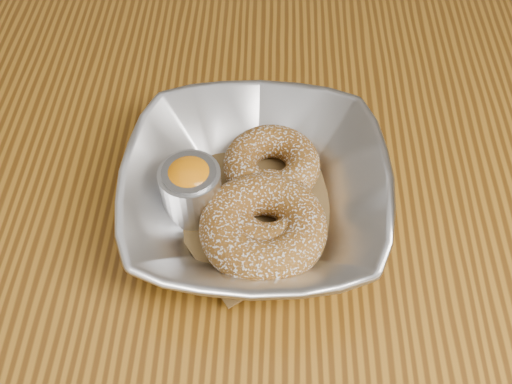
{
  "coord_description": "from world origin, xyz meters",
  "views": [
    {
      "loc": [
        0.05,
        -0.3,
        1.19
      ],
      "look_at": [
        0.04,
        0.01,
        0.78
      ],
      "focal_mm": 42.0,
      "sensor_mm": 36.0,
      "label": 1
    }
  ],
  "objects_px": {
    "donut_back": "(272,165)",
    "ramekin": "(191,188)",
    "donut_extra": "(263,227)",
    "serving_bowl": "(256,193)",
    "table": "(220,275)",
    "donut_front": "(268,213)"
  },
  "relations": [
    {
      "from": "serving_bowl",
      "to": "donut_back",
      "type": "distance_m",
      "value": 0.04
    },
    {
      "from": "donut_front",
      "to": "donut_extra",
      "type": "bearing_deg",
      "value": -101.02
    },
    {
      "from": "serving_bowl",
      "to": "donut_front",
      "type": "relative_size",
      "value": 2.62
    },
    {
      "from": "donut_extra",
      "to": "ramekin",
      "type": "xyz_separation_m",
      "value": [
        -0.06,
        0.03,
        0.01
      ]
    },
    {
      "from": "serving_bowl",
      "to": "donut_back",
      "type": "relative_size",
      "value": 2.62
    },
    {
      "from": "serving_bowl",
      "to": "ramekin",
      "type": "xyz_separation_m",
      "value": [
        -0.06,
        -0.0,
        0.01
      ]
    },
    {
      "from": "table",
      "to": "serving_bowl",
      "type": "bearing_deg",
      "value": 16.31
    },
    {
      "from": "table",
      "to": "donut_back",
      "type": "height_order",
      "value": "donut_back"
    },
    {
      "from": "donut_back",
      "to": "donut_front",
      "type": "xyz_separation_m",
      "value": [
        -0.0,
        -0.05,
        -0.0
      ]
    },
    {
      "from": "donut_back",
      "to": "donut_extra",
      "type": "bearing_deg",
      "value": -94.85
    },
    {
      "from": "table",
      "to": "donut_front",
      "type": "bearing_deg",
      "value": -9.6
    },
    {
      "from": "table",
      "to": "ramekin",
      "type": "xyz_separation_m",
      "value": [
        -0.02,
        0.01,
        0.14
      ]
    },
    {
      "from": "donut_front",
      "to": "donut_extra",
      "type": "distance_m",
      "value": 0.02
    },
    {
      "from": "donut_extra",
      "to": "donut_back",
      "type": "bearing_deg",
      "value": 85.15
    },
    {
      "from": "table",
      "to": "donut_extra",
      "type": "xyz_separation_m",
      "value": [
        0.04,
        -0.03,
        0.13
      ]
    },
    {
      "from": "table",
      "to": "ramekin",
      "type": "bearing_deg",
      "value": 156.33
    },
    {
      "from": "donut_back",
      "to": "ramekin",
      "type": "bearing_deg",
      "value": -151.39
    },
    {
      "from": "serving_bowl",
      "to": "donut_extra",
      "type": "distance_m",
      "value": 0.04
    },
    {
      "from": "donut_back",
      "to": "ramekin",
      "type": "xyz_separation_m",
      "value": [
        -0.07,
        -0.04,
        0.01
      ]
    },
    {
      "from": "serving_bowl",
      "to": "donut_extra",
      "type": "xyz_separation_m",
      "value": [
        0.01,
        -0.04,
        0.0
      ]
    },
    {
      "from": "donut_front",
      "to": "donut_extra",
      "type": "height_order",
      "value": "donut_extra"
    },
    {
      "from": "table",
      "to": "serving_bowl",
      "type": "height_order",
      "value": "serving_bowl"
    }
  ]
}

